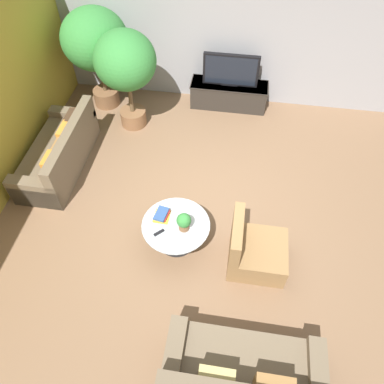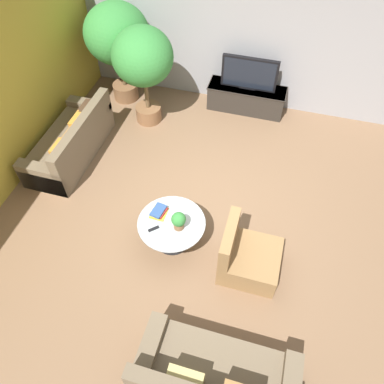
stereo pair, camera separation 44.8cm
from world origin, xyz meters
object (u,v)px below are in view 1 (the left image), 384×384
(television, at_px, (231,70))
(potted_palm_tall, at_px, (95,42))
(coffee_table, at_px, (176,230))
(armchair_wicker, at_px, (254,251))
(potted_plant_tabletop, at_px, (184,222))
(media_console, at_px, (229,95))
(couch_near_entry, at_px, (243,375))
(couch_by_wall, at_px, (60,153))
(potted_palm_corner, at_px, (126,64))

(television, xyz_separation_m, potted_palm_tall, (-2.50, -0.31, 0.52))
(coffee_table, xyz_separation_m, armchair_wicker, (1.14, -0.15, -0.05))
(potted_plant_tabletop, bearing_deg, armchair_wicker, -6.13)
(media_console, distance_m, television, 0.56)
(television, distance_m, couch_near_entry, 5.31)
(potted_plant_tabletop, bearing_deg, television, 84.63)
(couch_by_wall, bearing_deg, potted_palm_tall, 172.46)
(coffee_table, distance_m, potted_plant_tabletop, 0.33)
(coffee_table, height_order, armchair_wicker, armchair_wicker)
(coffee_table, relative_size, potted_plant_tabletop, 3.36)
(television, bearing_deg, media_console, 90.00)
(television, xyz_separation_m, couch_by_wall, (-2.74, -2.18, -0.53))
(armchair_wicker, distance_m, potted_palm_corner, 3.83)
(media_console, distance_m, couch_near_entry, 5.29)
(couch_near_entry, relative_size, potted_palm_corner, 0.95)
(media_console, bearing_deg, couch_near_entry, -83.09)
(couch_near_entry, bearing_deg, media_console, -83.09)
(couch_near_entry, bearing_deg, armchair_wicker, -91.76)
(armchair_wicker, distance_m, potted_palm_tall, 4.71)
(couch_by_wall, height_order, potted_palm_tall, potted_palm_tall)
(couch_by_wall, relative_size, couch_near_entry, 1.09)
(media_console, bearing_deg, coffee_table, -97.50)
(potted_palm_corner, bearing_deg, couch_by_wall, -126.05)
(couch_by_wall, relative_size, potted_plant_tabletop, 6.69)
(media_console, height_order, armchair_wicker, armchair_wicker)
(media_console, height_order, couch_near_entry, couch_near_entry)
(potted_palm_tall, bearing_deg, media_console, 7.02)
(television, bearing_deg, potted_palm_corner, -154.39)
(potted_palm_tall, bearing_deg, couch_near_entry, -57.62)
(coffee_table, xyz_separation_m, couch_near_entry, (1.09, -1.80, -0.03))
(television, bearing_deg, couch_by_wall, -141.60)
(armchair_wicker, bearing_deg, potted_palm_corner, 41.95)
(potted_palm_tall, xyz_separation_m, potted_plant_tabletop, (2.17, -3.19, -0.73))
(media_console, bearing_deg, couch_by_wall, -141.58)
(coffee_table, distance_m, potted_palm_tall, 3.89)
(potted_palm_corner, xyz_separation_m, potted_plant_tabletop, (1.45, -2.64, -0.68))
(potted_palm_tall, relative_size, potted_plant_tabletop, 6.74)
(coffee_table, distance_m, couch_by_wall, 2.62)
(coffee_table, distance_m, armchair_wicker, 1.15)
(couch_near_entry, distance_m, potted_palm_tall, 5.94)
(coffee_table, relative_size, couch_near_entry, 0.55)
(coffee_table, relative_size, potted_palm_corner, 0.52)
(potted_plant_tabletop, bearing_deg, potted_palm_tall, 124.23)
(media_console, bearing_deg, potted_plant_tabletop, -95.37)
(armchair_wicker, xyz_separation_m, potted_plant_tabletop, (-1.01, 0.11, 0.35))
(couch_near_entry, bearing_deg, coffee_table, -58.73)
(armchair_wicker, bearing_deg, couch_near_entry, 178.24)
(couch_by_wall, bearing_deg, armchair_wicker, 67.41)
(coffee_table, distance_m, potted_palm_corner, 3.08)
(television, height_order, potted_palm_corner, potted_palm_corner)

